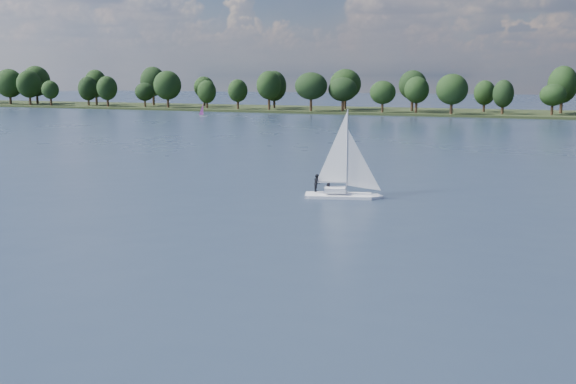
# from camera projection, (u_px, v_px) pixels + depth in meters

# --- Properties ---
(ground) EXTENTS (700.00, 700.00, 0.00)m
(ground) POSITION_uv_depth(u_px,v_px,m) (468.00, 152.00, 106.88)
(ground) COLOR #233342
(ground) RESTS_ON ground
(far_shore) EXTENTS (660.00, 40.00, 1.50)m
(far_shore) POSITION_uv_depth(u_px,v_px,m) (504.00, 115.00, 209.52)
(far_shore) COLOR black
(far_shore) RESTS_ON ground
(sailboat) EXTENTS (7.62, 3.93, 9.66)m
(sailboat) POSITION_uv_depth(u_px,v_px,m) (339.00, 172.00, 66.31)
(sailboat) COLOR white
(sailboat) RESTS_ON ground
(dinghy_pink) EXTENTS (2.76, 2.08, 4.12)m
(dinghy_pink) POSITION_uv_depth(u_px,v_px,m) (203.00, 113.00, 199.80)
(dinghy_pink) COLOR silver
(dinghy_pink) RESTS_ON ground
(pontoon) EXTENTS (4.37, 2.91, 0.50)m
(pontoon) POSITION_uv_depth(u_px,v_px,m) (26.00, 107.00, 259.51)
(pontoon) COLOR #5C5F62
(pontoon) RESTS_ON ground
(treeline) EXTENTS (562.53, 73.45, 17.69)m
(treeline) POSITION_uv_depth(u_px,v_px,m) (427.00, 90.00, 214.07)
(treeline) COLOR black
(treeline) RESTS_ON ground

